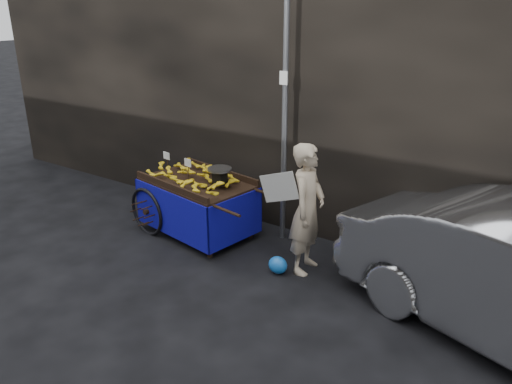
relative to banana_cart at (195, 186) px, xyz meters
The scene contains 6 objects.
ground 1.38m from the banana_cart, 38.47° to the right, with size 80.00×80.00×0.00m, color black.
building_wall 2.87m from the banana_cart, 55.41° to the left, with size 13.50×2.00×5.00m.
street_pole 1.83m from the banana_cart, 25.73° to the left, with size 0.12×0.10×4.00m.
banana_cart is the anchor object (origin of this frame).
vendor 1.96m from the banana_cart, ahead, with size 0.84×0.68×1.74m.
plastic_bag 1.86m from the banana_cart, 12.30° to the right, with size 0.26×0.21×0.24m, color blue.
Camera 1 is at (3.78, -4.61, 3.39)m, focal length 35.00 mm.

